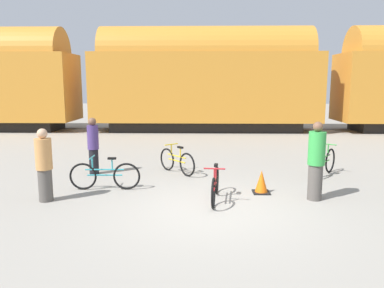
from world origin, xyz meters
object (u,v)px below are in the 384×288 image
bicycle_green (324,163)px  person_in_tan (44,165)px  freight_train (205,77)px  person_in_purple (93,146)px  person_in_green (316,161)px  traffic_cone (261,182)px  bicycle_teal (105,175)px  bicycle_maroon (215,185)px  bicycle_yellow (177,161)px

bicycle_green → person_in_tan: size_ratio=0.85×
bicycle_green → freight_train: bearing=107.9°
freight_train → person_in_purple: freight_train is taller
person_in_green → traffic_cone: size_ratio=3.20×
bicycle_teal → bicycle_green: 6.02m
bicycle_green → traffic_cone: bicycle_green is taller
freight_train → bicycle_green: (3.24, -10.03, -2.55)m
bicycle_green → person_in_purple: (-6.55, 0.05, 0.45)m
person_in_green → bicycle_maroon: bearing=-133.8°
freight_train → person_in_green: freight_train is taller
person_in_green → traffic_cone: bearing=-160.5°
person_in_tan → bicycle_maroon: bearing=171.6°
freight_train → traffic_cone: freight_train is taller
bicycle_teal → person_in_purple: 1.81m
freight_train → traffic_cone: (1.22, -11.75, -2.67)m
freight_train → person_in_purple: bearing=-108.3°
bicycle_teal → bicycle_green: (5.82, 1.54, 0.02)m
person_in_purple → freight_train: bearing=161.9°
freight_train → bicycle_teal: bearing=-102.6°
bicycle_maroon → bicycle_yellow: 2.73m
bicycle_maroon → traffic_cone: (1.12, 0.61, -0.09)m
traffic_cone → bicycle_teal: bearing=177.2°
traffic_cone → freight_train: bearing=95.9°
bicycle_green → traffic_cone: bearing=-139.6°
bicycle_yellow → person_in_tan: size_ratio=0.78×
bicycle_yellow → traffic_cone: bicycle_yellow is taller
bicycle_maroon → person_in_purple: 4.18m
bicycle_teal → person_in_tan: person_in_tan is taller
bicycle_maroon → person_in_tan: bearing=-178.1°
bicycle_maroon → person_in_tan: 3.79m
freight_train → bicycle_teal: freight_train is taller
person_in_tan → traffic_cone: (4.88, 0.73, -0.55)m
bicycle_maroon → bicycle_green: (3.15, 2.33, 0.03)m
bicycle_yellow → person_in_purple: 2.43m
person_in_green → person_in_purple: bearing=-158.8°
bicycle_yellow → bicycle_green: size_ratio=0.92×
bicycle_teal → freight_train: bearing=77.4°
traffic_cone → person_in_purple: bearing=158.5°
bicycle_yellow → bicycle_green: 4.17m
person_in_tan → bicycle_green: bearing=-170.7°
bicycle_teal → traffic_cone: 3.80m
person_in_green → person_in_tan: bearing=-134.6°
bicycle_maroon → bicycle_teal: bearing=163.5°
bicycle_yellow → traffic_cone: 2.88m
freight_train → person_in_purple: size_ratio=23.64×
person_in_green → freight_train: bearing=143.9°
traffic_cone → person_in_tan: bearing=-171.4°
person_in_green → traffic_cone: 1.37m
bicycle_green → person_in_purple: bearing=179.5°
bicycle_teal → person_in_tan: size_ratio=1.07×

